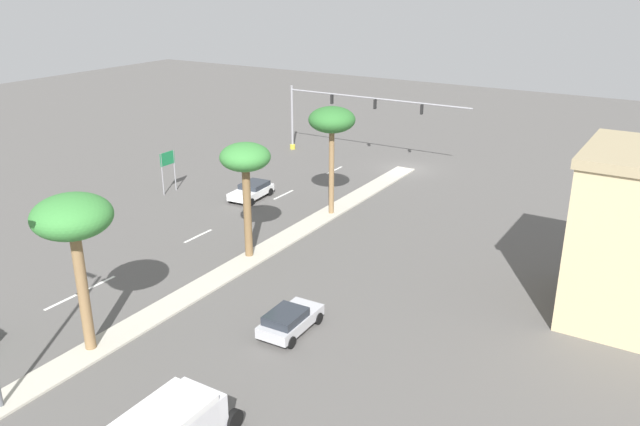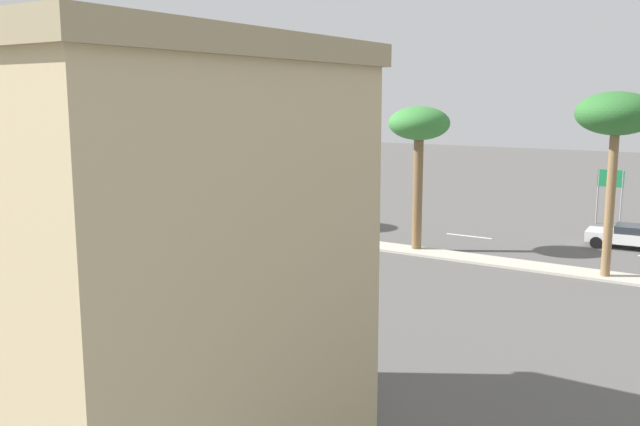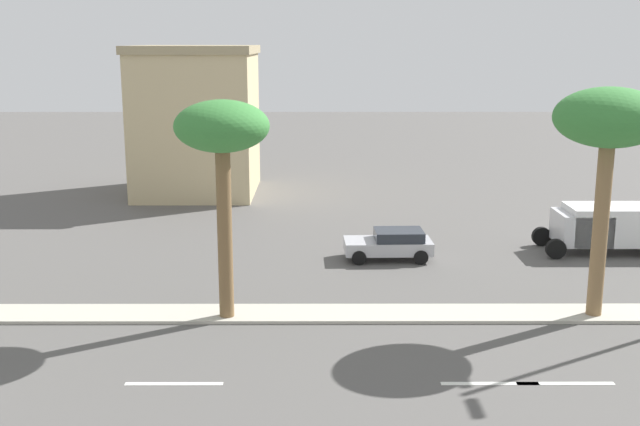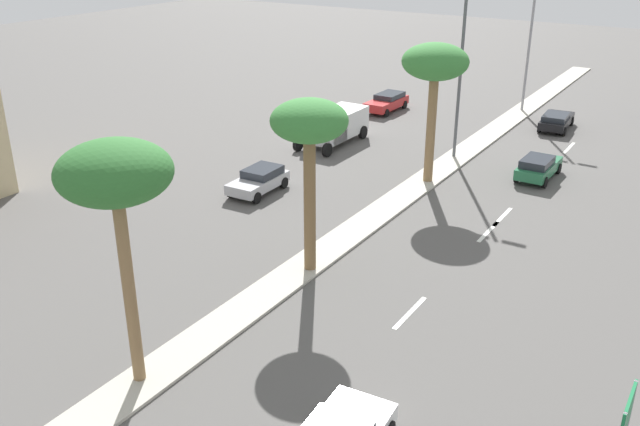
# 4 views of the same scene
# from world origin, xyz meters

# --- Properties ---
(ground_plane) EXTENTS (160.00, 160.00, 0.00)m
(ground_plane) POSITION_xyz_m (0.00, 29.71, 0.00)
(ground_plane) COLOR #565451
(median_curb) EXTENTS (1.80, 76.40, 0.12)m
(median_curb) POSITION_xyz_m (0.00, 38.20, 0.06)
(median_curb) COLOR #B7B2A3
(median_curb) RESTS_ON ground
(lane_stripe_trailing) EXTENTS (0.20, 2.80, 0.01)m
(lane_stripe_trailing) POSITION_xyz_m (5.61, 23.08, 0.01)
(lane_stripe_trailing) COLOR silver
(lane_stripe_trailing) RESTS_ON ground
(lane_stripe_mid) EXTENTS (0.20, 2.80, 0.01)m
(lane_stripe_mid) POSITION_xyz_m (5.61, 32.10, 0.01)
(lane_stripe_mid) COLOR silver
(lane_stripe_mid) RESTS_ON ground
(lane_stripe_near) EXTENTS (0.20, 2.80, 0.01)m
(lane_stripe_near) POSITION_xyz_m (5.61, 34.26, 0.01)
(lane_stripe_near) COLOR silver
(lane_stripe_near) RESTS_ON ground
(commercial_building) EXTENTS (8.62, 7.53, 9.26)m
(commercial_building) POSITION_xyz_m (-22.89, 19.53, 4.65)
(commercial_building) COLOR #C6B284
(commercial_building) RESTS_ON ground
(palm_tree_far) EXTENTS (3.19, 3.19, 7.54)m
(palm_tree_far) POSITION_xyz_m (0.35, 23.99, 6.49)
(palm_tree_far) COLOR brown
(palm_tree_far) RESTS_ON median_curb
(palm_tree_right) EXTENTS (3.70, 3.70, 7.96)m
(palm_tree_right) POSITION_xyz_m (0.20, 36.93, 6.83)
(palm_tree_right) COLOR olive
(palm_tree_right) RESTS_ON median_curb
(sedan_silver_front) EXTENTS (2.03, 3.92, 1.34)m
(sedan_silver_front) POSITION_xyz_m (-7.23, 30.43, 0.72)
(sedan_silver_front) COLOR #B2B2B7
(sedan_silver_front) RESTS_ON ground
(box_truck) EXTENTS (2.55, 6.09, 2.17)m
(box_truck) POSITION_xyz_m (-8.41, 40.56, 1.24)
(box_truck) COLOR silver
(box_truck) RESTS_ON ground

